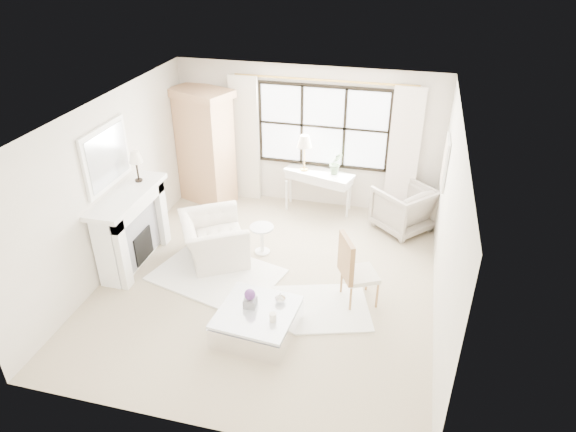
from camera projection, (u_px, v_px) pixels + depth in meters
name	position (u px, v px, depth m)	size (l,w,h in m)	color
floor	(268.00, 281.00, 8.00)	(5.50, 5.50, 0.00)	tan
ceiling	(264.00, 114.00, 6.66)	(5.50, 5.50, 0.00)	white
wall_back	(307.00, 138.00, 9.65)	(5.00, 5.00, 0.00)	silver
wall_front	(188.00, 335.00, 5.01)	(5.00, 5.00, 0.00)	white
wall_left	(110.00, 186.00, 7.86)	(5.50, 5.50, 0.00)	beige
wall_right	(447.00, 227.00, 6.80)	(5.50, 5.50, 0.00)	beige
window_pane	(323.00, 127.00, 9.44)	(2.40, 0.02, 1.50)	silver
window_frame	(323.00, 127.00, 9.44)	(2.50, 0.04, 1.50)	black
curtain_rod	(324.00, 80.00, 8.96)	(0.04, 0.04, 3.30)	#B78D3F
curtain_left	(245.00, 139.00, 9.88)	(0.55, 0.10, 2.47)	silver
curtain_right	(403.00, 154.00, 9.24)	(0.55, 0.10, 2.47)	white
fireplace	(130.00, 227.00, 8.16)	(0.58, 1.66, 1.26)	white
mirror_frame	(106.00, 157.00, 7.61)	(0.05, 1.15, 0.95)	white
mirror_glass	(108.00, 157.00, 7.61)	(0.02, 1.00, 0.80)	silver
art_frame	(445.00, 163.00, 8.14)	(0.04, 0.62, 0.82)	silver
art_canvas	(444.00, 162.00, 8.15)	(0.01, 0.52, 0.72)	beige
mantel_lamp	(135.00, 158.00, 8.03)	(0.22, 0.22, 0.51)	black
armoire	(205.00, 146.00, 9.84)	(1.30, 1.06, 2.24)	tan
console_table	(318.00, 191.00, 9.82)	(1.37, 0.79, 0.80)	white
console_lamp	(304.00, 142.00, 9.42)	(0.28, 0.28, 0.69)	#B98E40
orchid_plant	(336.00, 163.00, 9.44)	(0.24, 0.19, 0.43)	#58754E
side_table	(262.00, 236.00, 8.54)	(0.40, 0.40, 0.51)	white
rug_left	(217.00, 275.00, 8.11)	(1.89, 1.33, 0.03)	white
rug_right	(318.00, 308.00, 7.41)	(1.44, 1.08, 0.03)	white
club_armchair	(214.00, 239.00, 8.37)	(1.13, 0.99, 0.74)	silver
wingback_chair	(403.00, 208.00, 9.19)	(0.89, 0.91, 0.83)	#A4998B
french_chair	(358.00, 283.00, 7.44)	(0.65, 0.65, 1.08)	#A47645
coffee_table	(257.00, 322.00, 6.90)	(1.08, 1.08, 0.38)	white
planter_box	(250.00, 302.00, 6.86)	(0.16, 0.16, 0.12)	gray
planter_flowers	(250.00, 294.00, 6.79)	(0.15, 0.15, 0.15)	#5A2D72
pillar_candle	(273.00, 317.00, 6.60)	(0.09, 0.09, 0.12)	#EEE5D0
coffee_vase	(280.00, 298.00, 6.92)	(0.15, 0.15, 0.15)	white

